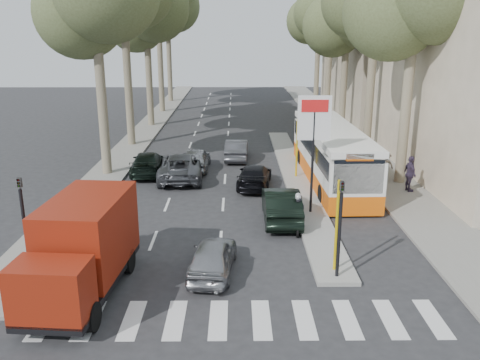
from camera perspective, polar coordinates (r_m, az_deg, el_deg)
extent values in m
plane|color=#28282B|center=(19.39, 0.34, -9.12)|extent=(120.00, 120.00, 0.00)
cube|color=gray|center=(44.18, 11.14, 5.38)|extent=(3.20, 70.00, 0.12)
cube|color=gray|center=(46.87, -10.04, 6.08)|extent=(2.40, 64.00, 0.12)
cube|color=gray|center=(29.87, 6.29, 0.29)|extent=(1.50, 26.00, 0.16)
cube|color=#B7A88E|center=(53.83, 17.18, 15.45)|extent=(11.00, 20.00, 16.00)
cylinder|color=yellow|center=(18.11, 10.78, -5.30)|extent=(0.10, 0.10, 3.50)
cylinder|color=yellow|center=(23.70, 8.06, 0.10)|extent=(0.10, 0.10, 3.50)
cylinder|color=yellow|center=(29.45, 6.39, 3.41)|extent=(0.10, 0.10, 3.50)
cylinder|color=black|center=(23.47, 8.14, 2.09)|extent=(0.12, 0.12, 5.20)
cube|color=white|center=(23.06, 8.34, 6.90)|extent=(1.50, 0.10, 2.00)
cube|color=red|center=(22.92, 8.42, 8.23)|extent=(1.20, 0.02, 0.55)
cylinder|color=black|center=(17.71, 11.06, -6.36)|extent=(0.12, 0.12, 3.20)
imported|color=black|center=(17.19, 11.33, -1.74)|extent=(0.16, 0.41, 1.00)
cylinder|color=black|center=(19.27, -22.94, -5.49)|extent=(0.12, 0.12, 3.20)
imported|color=black|center=(18.80, -23.45, -1.24)|extent=(0.16, 0.41, 1.00)
cylinder|color=#6B604C|center=(30.76, -15.21, 8.15)|extent=(0.56, 0.56, 8.40)
sphere|color=#444D2B|center=(31.33, -17.52, 17.49)|extent=(5.20, 5.20, 5.20)
cylinder|color=#6B604C|center=(38.48, -12.44, 10.35)|extent=(0.56, 0.56, 8.96)
sphere|color=#444D2B|center=(39.11, -14.28, 18.32)|extent=(5.20, 5.20, 5.20)
cylinder|color=#6B604C|center=(46.31, -10.16, 10.95)|extent=(0.56, 0.56, 8.12)
sphere|color=#444D2B|center=(46.88, -11.62, 16.98)|extent=(5.20, 5.20, 5.20)
sphere|color=#444D2B|center=(45.21, -9.56, 18.58)|extent=(5.80, 5.80, 5.80)
cylinder|color=#6B604C|center=(54.15, -8.91, 12.53)|extent=(0.56, 0.56, 9.52)
sphere|color=#444D2B|center=(54.81, -10.19, 18.57)|extent=(5.20, 5.20, 5.20)
cylinder|color=#6B604C|center=(62.10, -7.93, 12.68)|extent=(0.56, 0.56, 8.68)
sphere|color=#444D2B|center=(62.71, -9.01, 17.50)|extent=(5.20, 5.20, 5.20)
sphere|color=#444D2B|center=(61.11, -7.40, 18.75)|extent=(5.80, 5.80, 5.80)
cylinder|color=#6B604C|center=(29.29, 18.11, 7.51)|extent=(0.56, 0.56, 8.40)
sphere|color=#444D2B|center=(29.27, 16.72, 17.67)|extent=(5.20, 5.20, 5.20)
cylinder|color=#6B604C|center=(36.88, 14.46, 10.18)|extent=(0.56, 0.56, 9.24)
sphere|color=#444D2B|center=(37.07, 13.29, 18.99)|extent=(5.20, 5.20, 5.20)
cylinder|color=#6B604C|center=(44.65, 11.55, 10.49)|extent=(0.56, 0.56, 7.84)
sphere|color=#444D2B|center=(44.82, 10.45, 16.68)|extent=(5.20, 5.20, 5.20)
sphere|color=#444D2B|center=(43.86, 13.44, 17.98)|extent=(5.80, 5.80, 5.80)
cylinder|color=#6B604C|center=(52.44, 9.91, 12.06)|extent=(0.56, 0.56, 8.96)
sphere|color=#444D2B|center=(52.74, 8.97, 18.04)|extent=(5.20, 5.20, 5.20)
cylinder|color=#6B604C|center=(60.35, 8.64, 12.41)|extent=(0.56, 0.56, 8.40)
sphere|color=#444D2B|center=(60.65, 7.79, 17.29)|extent=(5.20, 5.20, 5.20)
sphere|color=#444D2B|center=(59.60, 9.94, 18.37)|extent=(5.80, 5.80, 5.80)
imported|color=#94969B|center=(18.30, -3.10, -8.61)|extent=(1.87, 3.84, 1.26)
imported|color=black|center=(23.20, 4.65, -2.75)|extent=(1.59, 4.55, 1.50)
imported|color=#515359|center=(29.76, -6.64, 1.55)|extent=(2.72, 5.45, 1.48)
imported|color=black|center=(28.09, 1.64, 0.47)|extent=(2.22, 4.42, 1.23)
imported|color=#919398|center=(31.53, -4.98, 2.36)|extent=(1.74, 4.10, 1.38)
imported|color=#4A4C52|center=(34.04, -0.37, 3.46)|extent=(1.64, 4.18, 1.36)
imported|color=black|center=(31.11, -10.31, 1.89)|extent=(2.14, 4.66, 1.32)
cube|color=black|center=(17.64, -17.16, -10.74)|extent=(2.62, 6.00, 0.24)
cylinder|color=black|center=(16.52, -22.82, -13.71)|extent=(0.36, 0.90, 0.88)
cylinder|color=black|center=(15.77, -16.30, -14.53)|extent=(0.36, 0.90, 0.88)
cylinder|color=black|center=(19.48, -17.99, -8.45)|extent=(0.36, 0.90, 0.88)
cylinder|color=black|center=(18.85, -12.43, -8.86)|extent=(0.36, 0.90, 0.88)
cube|color=maroon|center=(15.43, -20.43, -11.54)|extent=(2.25, 1.53, 1.65)
cube|color=black|center=(14.84, -21.51, -11.98)|extent=(1.95, 0.24, 0.88)
cube|color=maroon|center=(17.74, -16.64, -5.70)|extent=(2.57, 4.26, 2.43)
cube|color=orange|center=(29.54, 10.12, 0.94)|extent=(2.87, 12.09, 0.94)
cube|color=white|center=(29.23, 10.25, 3.31)|extent=(2.87, 12.09, 1.57)
cube|color=black|center=(29.16, 10.28, 3.91)|extent=(2.88, 11.61, 0.89)
cube|color=white|center=(28.99, 10.36, 5.53)|extent=(2.87, 12.09, 0.31)
cube|color=black|center=(23.55, 13.17, 0.32)|extent=(2.30, 0.11, 1.57)
cube|color=orange|center=(23.32, 13.31, 2.49)|extent=(1.26, 0.09, 0.33)
cylinder|color=black|center=(25.72, 9.21, -1.61)|extent=(0.31, 1.01, 1.00)
cylinder|color=black|center=(26.27, 14.31, -1.54)|extent=(0.31, 1.01, 1.00)
cylinder|color=black|center=(32.79, 6.83, 2.46)|extent=(0.31, 1.01, 1.00)
cylinder|color=black|center=(33.22, 10.89, 2.46)|extent=(0.31, 1.01, 1.00)
cylinder|color=black|center=(21.54, 6.48, -5.66)|extent=(0.16, 0.59, 0.59)
cylinder|color=black|center=(22.82, 6.46, -4.36)|extent=(0.16, 0.59, 0.59)
cylinder|color=silver|center=(21.48, 6.50, -4.74)|extent=(0.10, 0.37, 0.73)
cube|color=black|center=(22.18, 6.47, -4.66)|extent=(0.28, 0.70, 0.27)
cube|color=black|center=(21.92, 6.50, -4.23)|extent=(0.32, 0.44, 0.20)
cube|color=black|center=(22.37, 6.49, -3.95)|extent=(0.32, 0.62, 0.11)
cylinder|color=silver|center=(21.42, 6.53, -3.95)|extent=(0.57, 0.10, 0.04)
imported|color=black|center=(22.04, 6.51, -3.69)|extent=(0.60, 0.43, 1.54)
imported|color=black|center=(22.40, 6.50, -3.48)|extent=(0.74, 0.47, 1.44)
sphere|color=#B2B2B7|center=(21.76, 6.57, -1.94)|extent=(0.26, 0.26, 0.26)
sphere|color=#B2B2B7|center=(22.14, 6.56, -1.76)|extent=(0.26, 0.26, 0.26)
imported|color=#3F324C|center=(28.27, 18.55, 0.67)|extent=(0.71, 1.19, 1.92)
imported|color=brown|center=(30.35, 16.06, 1.60)|extent=(1.09, 0.72, 1.55)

